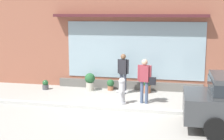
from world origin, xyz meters
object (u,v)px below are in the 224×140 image
Objects in this scene: potted_plant_low_front at (90,81)px; potted_plant_trailing_edge at (147,84)px; fire_hydrant at (122,91)px; potted_plant_doorstep at (45,85)px; potted_plant_window_right at (110,84)px; pedestrian_passerby at (123,71)px; pedestrian_with_handbag at (145,78)px.

potted_plant_low_front is 2.41m from potted_plant_trailing_edge.
potted_plant_doorstep is at bearing 157.58° from fire_hydrant.
pedestrian_passerby is at bearing -35.32° from potted_plant_window_right.
potted_plant_window_right is 1.13× the size of potted_plant_doorstep.
potted_plant_window_right is (0.84, 0.24, -0.17)m from potted_plant_low_front.
pedestrian_passerby is 1.57m from potted_plant_low_front.
potted_plant_trailing_edge is at bearing -4.42° from potted_plant_window_right.
pedestrian_passerby is 1.15m from potted_plant_trailing_edge.
pedestrian_with_handbag is at bearing -86.21° from potted_plant_trailing_edge.
pedestrian_with_handbag is 1.64m from pedestrian_passerby.
potted_plant_window_right is at bearing 15.79° from potted_plant_low_front.
potted_plant_low_front is 1.80× the size of potted_plant_doorstep.
potted_plant_low_front is 1.96m from potted_plant_doorstep.
pedestrian_passerby is 2.18× the size of potted_plant_low_front.
pedestrian_with_handbag is 3.46× the size of potted_plant_window_right.
fire_hydrant is 1.29× the size of potted_plant_low_front.
fire_hydrant is 2.42m from potted_plant_low_front.
potted_plant_trailing_edge is at bearing 102.41° from pedestrian_with_handbag.
fire_hydrant is at bearing -66.14° from potted_plant_window_right.
pedestrian_passerby is at bearing 98.89° from fire_hydrant.
fire_hydrant is at bearing -45.18° from potted_plant_low_front.
fire_hydrant is at bearing 106.70° from pedestrian_passerby.
potted_plant_doorstep is (-1.94, -0.21, -0.22)m from potted_plant_low_front.
potted_plant_trailing_edge is (-0.11, 1.59, -0.59)m from pedestrian_with_handbag.
pedestrian_with_handbag is at bearing -45.73° from potted_plant_window_right.
potted_plant_trailing_edge reaches higher than potted_plant_doorstep.
potted_plant_window_right is (-0.86, 1.95, -0.23)m from fire_hydrant.
pedestrian_passerby reaches higher than fire_hydrant.
pedestrian_with_handbag reaches higher than potted_plant_low_front.
potted_plant_doorstep is at bearing 7.90° from pedestrian_passerby.
potted_plant_trailing_edge is 1.41× the size of potted_plant_window_right.
pedestrian_passerby is 3.93× the size of potted_plant_doorstep.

